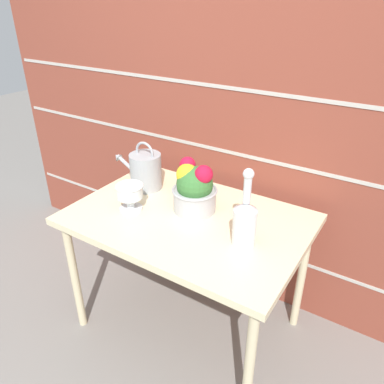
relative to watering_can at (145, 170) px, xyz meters
name	(u,v)px	position (x,y,z in m)	size (l,w,h in m)	color
ground_plane	(188,323)	(0.37, -0.14, -0.84)	(12.00, 12.00, 0.00)	gray
brick_wall	(238,120)	(0.37, 0.37, 0.26)	(3.60, 0.08, 2.20)	brown
patio_table	(188,228)	(0.37, -0.14, -0.18)	(1.16, 0.79, 0.74)	beige
watering_can	(145,170)	(0.00, 0.00, 0.00)	(0.32, 0.18, 0.28)	#9EA3A8
crystal_pedestal_bowl	(130,194)	(0.09, -0.24, -0.01)	(0.14, 0.14, 0.14)	silver
flower_planter	(194,188)	(0.36, -0.06, 0.02)	(0.23, 0.23, 0.27)	#ADADB2
glass_decanter	(245,220)	(0.71, -0.20, 0.02)	(0.10, 0.10, 0.37)	silver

